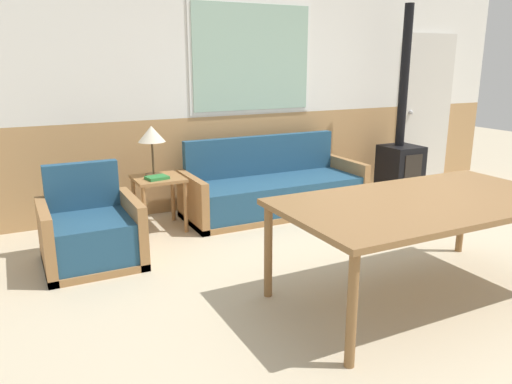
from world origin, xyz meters
TOP-DOWN VIEW (x-y plane):
  - ground_plane at (0.00, 0.00)m, footprint 16.00×16.00m
  - wall_back at (-0.01, 2.63)m, footprint 7.20×0.09m
  - couch at (-0.18, 2.05)m, footprint 2.02×0.77m
  - armchair at (-2.24, 1.47)m, footprint 0.78×0.75m
  - side_table at (-1.48, 2.07)m, footprint 0.47×0.47m
  - table_lamp at (-1.50, 2.15)m, footprint 0.27×0.27m
  - book_stack at (-1.51, 1.99)m, footprint 0.22×0.19m
  - dining_table at (-0.23, -0.21)m, footprint 2.06×1.09m
  - wood_stove at (1.69, 2.10)m, footprint 0.45×0.46m
  - entry_door at (2.54, 2.57)m, footprint 0.90×0.09m

SIDE VIEW (x-z plane):
  - ground_plane at x=0.00m, z-range 0.00..0.00m
  - couch at x=-0.18m, z-range -0.17..0.66m
  - armchair at x=-2.24m, z-range -0.15..0.65m
  - side_table at x=-1.48m, z-range 0.17..0.71m
  - wood_stove at x=1.69m, z-range -0.62..1.70m
  - book_stack at x=-1.51m, z-range 0.54..0.57m
  - dining_table at x=-0.23m, z-range 0.31..1.04m
  - table_lamp at x=-1.50m, z-range 0.69..1.19m
  - entry_door at x=2.54m, z-range 0.00..2.01m
  - wall_back at x=-0.01m, z-range 0.02..2.72m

